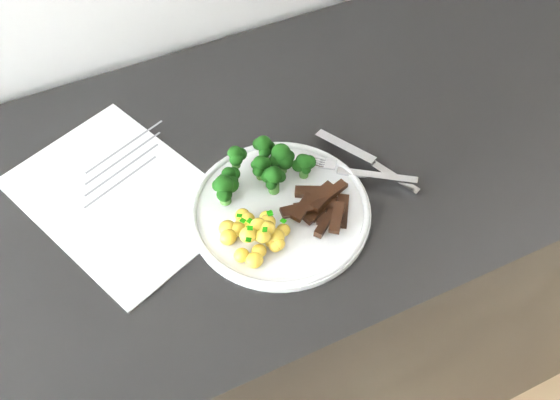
% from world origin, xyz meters
% --- Properties ---
extents(counter, '(2.35, 0.59, 0.88)m').
position_xyz_m(counter, '(-0.03, 1.68, 0.44)').
color(counter, black).
rests_on(counter, ground).
extents(recipe_paper, '(0.31, 0.36, 0.00)m').
position_xyz_m(recipe_paper, '(-0.11, 1.72, 0.88)').
color(recipe_paper, silver).
rests_on(recipe_paper, counter).
extents(plate, '(0.25, 0.25, 0.01)m').
position_xyz_m(plate, '(0.08, 1.59, 0.89)').
color(plate, white).
rests_on(plate, counter).
extents(broccoli, '(0.15, 0.09, 0.05)m').
position_xyz_m(broccoli, '(0.08, 1.65, 0.92)').
color(broccoli, '#325F20').
rests_on(broccoli, plate).
extents(potatoes, '(0.09, 0.09, 0.04)m').
position_xyz_m(potatoes, '(0.03, 1.56, 0.90)').
color(potatoes, yellow).
rests_on(potatoes, plate).
extents(beef_strips, '(0.11, 0.10, 0.03)m').
position_xyz_m(beef_strips, '(0.13, 1.57, 0.90)').
color(beef_strips, black).
rests_on(beef_strips, plate).
extents(fork, '(0.14, 0.12, 0.02)m').
position_xyz_m(fork, '(0.21, 1.60, 0.90)').
color(fork, '#BBBBC0').
rests_on(fork, plate).
extents(knife, '(0.09, 0.17, 0.02)m').
position_xyz_m(knife, '(0.24, 1.60, 0.89)').
color(knife, '#BBBBC0').
rests_on(knife, plate).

